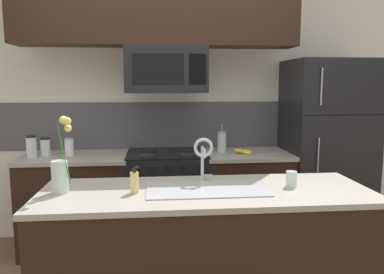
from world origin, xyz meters
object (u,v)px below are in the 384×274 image
stove_range (167,199)px  french_press (222,142)px  storage_jar_short (69,147)px  dish_soap_bottle (135,182)px  flower_vase (61,172)px  sink_faucet (203,153)px  drinking_glass (291,179)px  microwave (166,70)px  storage_jar_tall (31,146)px  refrigerator (325,151)px  banana_bunch (244,151)px  storage_jar_medium (45,147)px

stove_range → french_press: french_press is taller
storage_jar_short → dish_soap_bottle: dish_soap_bottle is taller
stove_range → flower_vase: (-0.68, -1.23, 0.58)m
sink_faucet → drinking_glass: sink_faucet is taller
storage_jar_short → flower_vase: flower_vase is taller
sink_faucet → storage_jar_short: bearing=136.7°
microwave → storage_jar_short: (-0.91, 0.02, -0.71)m
french_press → flower_vase: 1.78m
stove_range → storage_jar_tall: (-1.24, -0.03, 0.55)m
refrigerator → sink_faucet: 1.75m
storage_jar_short → flower_vase: (0.22, -1.23, 0.05)m
dish_soap_bottle → sink_faucet: bearing=26.1°
microwave → sink_faucet: size_ratio=2.43×
storage_jar_tall → microwave: bearing=0.2°
storage_jar_tall → banana_bunch: size_ratio=1.04×
storage_jar_tall → banana_bunch: storage_jar_tall is taller
storage_jar_medium → drinking_glass: bearing=-33.4°
flower_vase → drinking_glass: bearing=-0.3°
storage_jar_tall → flower_vase: size_ratio=0.42×
microwave → dish_soap_bottle: microwave is taller
refrigerator → french_press: refrigerator is taller
refrigerator → storage_jar_medium: refrigerator is taller
storage_jar_medium → dish_soap_bottle: 1.57m
banana_bunch → sink_faucet: size_ratio=0.62×
stove_range → flower_vase: bearing=-119.2°
storage_jar_medium → refrigerator: bearing=0.1°
drinking_glass → stove_range: bearing=122.0°
stove_range → microwave: bearing=-89.8°
stove_range → sink_faucet: (0.22, -1.06, 0.65)m
storage_jar_medium → storage_jar_short: storage_jar_medium is taller
storage_jar_medium → french_press: size_ratio=0.64×
stove_range → banana_bunch: (0.74, -0.06, 0.47)m
microwave → refrigerator: bearing=1.5°
stove_range → storage_jar_tall: storage_jar_tall is taller
stove_range → storage_jar_medium: storage_jar_medium is taller
drinking_glass → flower_vase: flower_vase is taller
storage_jar_medium → storage_jar_short: size_ratio=1.04×
dish_soap_bottle → storage_jar_short: bearing=117.7°
storage_jar_tall → sink_faucet: (1.46, -1.03, 0.10)m
stove_range → dish_soap_bottle: size_ratio=5.64×
microwave → storage_jar_tall: 1.42m
stove_range → refrigerator: (1.58, 0.02, 0.44)m
flower_vase → stove_range: bearing=60.8°
storage_jar_medium → drinking_glass: 2.27m
french_press → banana_bunch: bearing=-31.4°
stove_range → french_press: (0.54, 0.06, 0.55)m
french_press → stove_range: bearing=-173.7°
dish_soap_bottle → microwave: bearing=79.4°
stove_range → french_press: 0.77m
stove_range → banana_bunch: 0.88m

